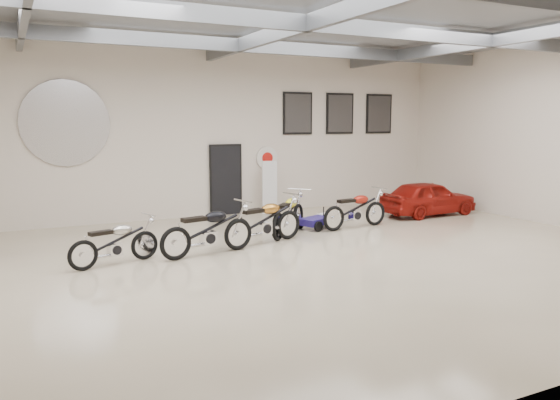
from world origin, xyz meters
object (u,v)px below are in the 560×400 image
motorcycle_red (355,209)px  motorcycle_gold (264,220)px  motorcycle_silver (115,241)px  go_kart (322,217)px  banner_stand (270,186)px  vintage_car (428,198)px  motorcycle_yellow (288,213)px  motorcycle_black (208,229)px

motorcycle_red → motorcycle_gold: bearing=-174.1°
motorcycle_silver → go_kart: bearing=-0.4°
banner_stand → motorcycle_gold: banner_stand is taller
motorcycle_red → vintage_car: motorcycle_red is taller
motorcycle_yellow → motorcycle_red: (2.00, -0.03, -0.02)m
banner_stand → go_kart: (0.34, -2.61, -0.58)m
motorcycle_silver → go_kart: (5.74, 1.55, -0.20)m
motorcycle_silver → motorcycle_yellow: motorcycle_yellow is taller
banner_stand → go_kart: size_ratio=1.11×
motorcycle_gold → motorcycle_silver: bearing=171.2°
motorcycle_black → motorcycle_yellow: 2.74m
motorcycle_black → motorcycle_yellow: bearing=12.6°
motorcycle_silver → motorcycle_black: 1.94m
motorcycle_yellow → banner_stand: bearing=30.1°
motorcycle_gold → go_kart: bearing=12.1°
motorcycle_red → motorcycle_yellow: bearing=173.0°
motorcycle_silver → motorcycle_black: motorcycle_black is taller
banner_stand → motorcycle_black: banner_stand is taller
go_kart → vintage_car: bearing=-19.0°
banner_stand → vintage_car: (4.22, -2.42, -0.33)m
motorcycle_black → motorcycle_yellow: motorcycle_black is taller
banner_stand → motorcycle_silver: banner_stand is taller
motorcycle_gold → motorcycle_red: size_ratio=1.07×
banner_stand → motorcycle_gold: bearing=-105.8°
go_kart → motorcycle_silver: bearing=173.2°
motorcycle_silver → motorcycle_red: size_ratio=0.90×
motorcycle_gold → banner_stand: bearing=47.8°
motorcycle_black → motorcycle_gold: 1.59m
motorcycle_black → motorcycle_silver: bearing=167.5°
motorcycle_yellow → vintage_car: bearing=-35.2°
banner_stand → vintage_car: size_ratio=0.55×
banner_stand → motorcycle_red: bearing=-60.5°
motorcycle_gold → vintage_car: size_ratio=0.70×
vintage_car → banner_stand: bearing=58.5°
motorcycle_silver → motorcycle_yellow: (4.45, 1.04, 0.07)m
motorcycle_yellow → go_kart: 1.42m
motorcycle_yellow → motorcycle_red: size_ratio=1.03×
motorcycle_silver → motorcycle_red: bearing=-6.6°
motorcycle_black → motorcycle_red: motorcycle_black is taller
go_kart → motorcycle_red: bearing=-59.6°
motorcycle_yellow → go_kart: motorcycle_yellow is taller
go_kart → vintage_car: size_ratio=0.49×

